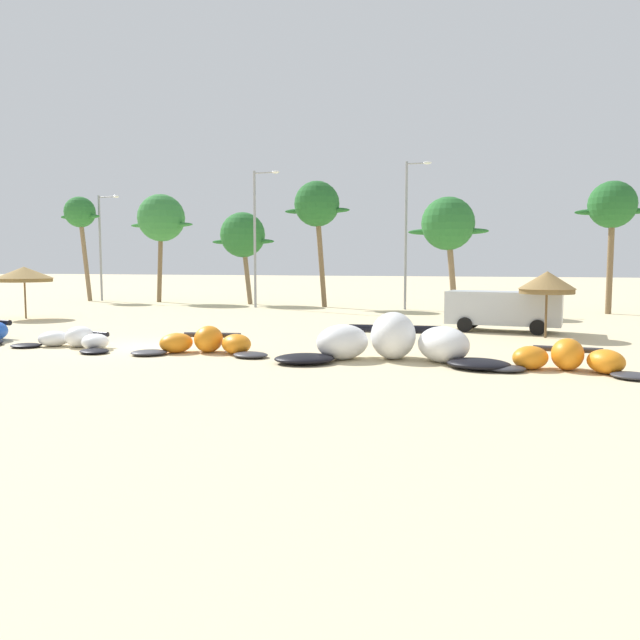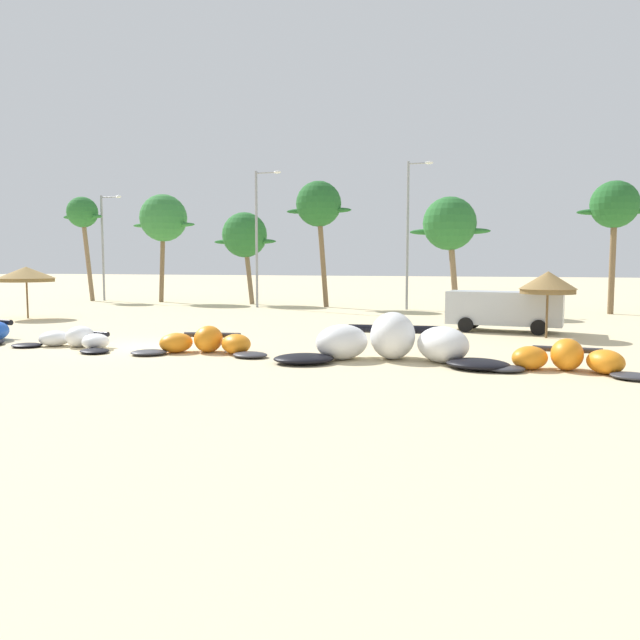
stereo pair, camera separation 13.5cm
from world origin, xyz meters
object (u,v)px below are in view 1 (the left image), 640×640
(kite_center, at_px, (392,343))
(palm_center_left, at_px, (317,205))
(beach_umbrella_middle, at_px, (547,282))
(lamppost_east_center, at_px, (408,228))
(palm_right_of_gap, at_px, (612,207))
(kite_left_of_center, at_px, (206,343))
(palm_left_of_gap, at_px, (243,236))
(palm_center_right, at_px, (448,225))
(kite_right_of_center, at_px, (567,359))
(parked_van, at_px, (501,308))
(lamppost_west_center, at_px, (257,232))
(palm_leftmost, at_px, (80,215))
(beach_umbrella_near_van, at_px, (24,274))
(palm_left, at_px, (161,219))
(kite_left, at_px, (74,340))
(lamppost_west, at_px, (102,242))

(kite_center, relative_size, palm_center_left, 0.84)
(beach_umbrella_middle, height_order, lamppost_east_center, lamppost_east_center)
(beach_umbrella_middle, distance_m, palm_right_of_gap, 15.60)
(kite_left_of_center, bearing_deg, palm_left_of_gap, 111.92)
(palm_center_right, bearing_deg, kite_right_of_center, -74.09)
(kite_right_of_center, bearing_deg, beach_umbrella_middle, 91.90)
(parked_van, bearing_deg, palm_left_of_gap, 144.12)
(kite_left_of_center, height_order, palm_center_right, palm_center_right)
(lamppost_west_center, bearing_deg, palm_center_left, 25.16)
(beach_umbrella_middle, height_order, palm_leftmost, palm_leftmost)
(palm_center_left, bearing_deg, kite_left_of_center, -81.46)
(kite_center, bearing_deg, beach_umbrella_near_van, 158.81)
(kite_center, distance_m, lamppost_east_center, 23.09)
(palm_leftmost, bearing_deg, kite_left_of_center, -44.74)
(palm_left, relative_size, palm_left_of_gap, 1.23)
(kite_right_of_center, bearing_deg, palm_left_of_gap, 131.30)
(kite_right_of_center, height_order, palm_center_right, palm_center_right)
(kite_right_of_center, distance_m, beach_umbrella_middle, 8.68)
(kite_center, relative_size, parked_van, 1.44)
(kite_left, xyz_separation_m, palm_center_left, (1.83, 23.43, 6.91))
(palm_left, relative_size, palm_center_left, 0.96)
(kite_center, distance_m, palm_center_left, 25.81)
(palm_left_of_gap, height_order, lamppost_west, lamppost_west)
(lamppost_west, height_order, lamppost_west_center, lamppost_west_center)
(beach_umbrella_near_van, relative_size, parked_van, 0.60)
(kite_left, bearing_deg, kite_left_of_center, 2.64)
(palm_leftmost, bearing_deg, kite_left, -52.01)
(palm_center_left, bearing_deg, kite_right_of_center, -56.84)
(kite_right_of_center, distance_m, palm_center_right, 21.16)
(palm_left, xyz_separation_m, lamppost_west, (-5.83, 0.22, -1.75))
(kite_left, height_order, lamppost_west, lamppost_west)
(kite_right_of_center, distance_m, lamppost_west, 42.92)
(parked_van, bearing_deg, palm_center_left, 135.64)
(kite_right_of_center, relative_size, lamppost_west_center, 0.50)
(kite_center, xyz_separation_m, palm_right_of_gap, (9.13, 22.47, 5.98))
(lamppost_west, bearing_deg, palm_center_right, -10.24)
(palm_right_of_gap, bearing_deg, lamppost_west, 176.87)
(beach_umbrella_near_van, relative_size, lamppost_west, 0.36)
(palm_right_of_gap, height_order, lamppost_east_center, lamppost_east_center)
(palm_center_right, height_order, lamppost_west, lamppost_west)
(kite_right_of_center, relative_size, palm_center_right, 0.66)
(kite_center, xyz_separation_m, parked_van, (3.07, 10.11, 0.50))
(kite_center, height_order, palm_leftmost, palm_leftmost)
(kite_right_of_center, xyz_separation_m, palm_center_left, (-15.20, 23.26, 6.86))
(beach_umbrella_near_van, bearing_deg, kite_left_of_center, -29.34)
(palm_leftmost, bearing_deg, lamppost_west, 28.39)
(kite_left_of_center, xyz_separation_m, palm_left, (-17.06, 24.68, 6.32))
(beach_umbrella_middle, xyz_separation_m, palm_leftmost, (-35.77, 15.74, 4.80))
(kite_center, height_order, lamppost_east_center, lamppost_east_center)
(parked_van, relative_size, palm_center_left, 0.58)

